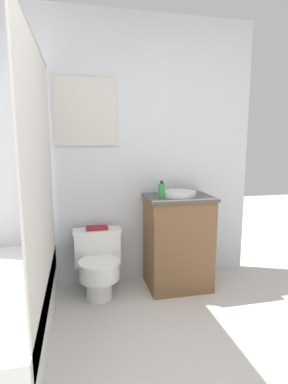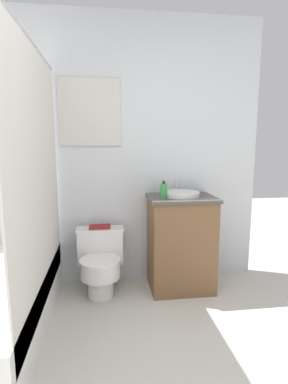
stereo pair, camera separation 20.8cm
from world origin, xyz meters
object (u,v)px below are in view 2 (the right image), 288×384
(toilet, at_px, (100,261))
(soap_bottle, at_px, (164,191))
(book_on_tank, at_px, (100,227))
(sink, at_px, (181,194))

(toilet, distance_m, soap_bottle, 0.85)
(soap_bottle, height_order, book_on_tank, soap_bottle)
(soap_bottle, distance_m, book_on_tank, 0.68)
(soap_bottle, xyz_separation_m, book_on_tank, (-0.56, 0.15, -0.35))
(toilet, height_order, soap_bottle, soap_bottle)
(toilet, relative_size, soap_bottle, 3.83)
(sink, relative_size, soap_bottle, 2.43)
(sink, bearing_deg, soap_bottle, -159.70)
(sink, xyz_separation_m, soap_bottle, (-0.17, -0.06, 0.04))
(soap_bottle, bearing_deg, book_on_tank, 164.83)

